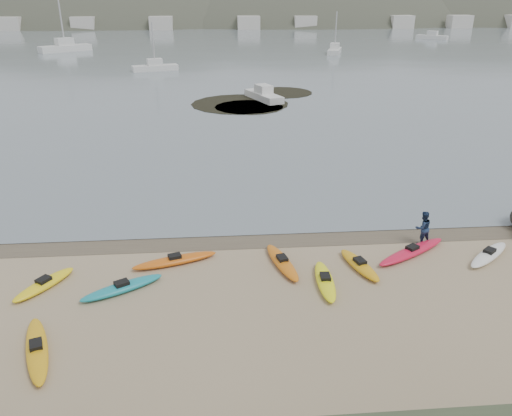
{
  "coord_description": "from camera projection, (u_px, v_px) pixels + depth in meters",
  "views": [
    {
      "loc": [
        -1.78,
        -22.17,
        11.2
      ],
      "look_at": [
        0.0,
        0.0,
        1.5
      ],
      "focal_mm": 35.0,
      "sensor_mm": 36.0,
      "label": 1
    }
  ],
  "objects": [
    {
      "name": "ground",
      "position": [
        256.0,
        236.0,
        24.86
      ],
      "size": [
        600.0,
        600.0,
        0.0
      ],
      "primitive_type": "plane",
      "color": "tan",
      "rests_on": "ground"
    },
    {
      "name": "moored_boats",
      "position": [
        219.0,
        51.0,
        96.1
      ],
      "size": [
        93.17,
        79.33,
        1.41
      ],
      "color": "silver",
      "rests_on": "ground"
    },
    {
      "name": "kelp_mats",
      "position": [
        253.0,
        102.0,
        54.77
      ],
      "size": [
        14.21,
        15.12,
        0.04
      ],
      "color": "black",
      "rests_on": "water"
    },
    {
      "name": "person_east",
      "position": [
        423.0,
        228.0,
        23.74
      ],
      "size": [
        0.93,
        0.79,
        1.68
      ],
      "primitive_type": "imported",
      "rotation": [
        0.0,
        0.0,
        3.35
      ],
      "color": "navy",
      "rests_on": "ground"
    },
    {
      "name": "wet_sand",
      "position": [
        256.0,
        238.0,
        24.58
      ],
      "size": [
        60.0,
        60.0,
        0.0
      ],
      "primitive_type": "plane",
      "color": "brown",
      "rests_on": "ground"
    },
    {
      "name": "water",
      "position": [
        216.0,
        11.0,
        298.96
      ],
      "size": [
        1200.0,
        1200.0,
        0.0
      ],
      "primitive_type": "plane",
      "color": "slate",
      "rests_on": "ground"
    },
    {
      "name": "far_hills",
      "position": [
        312.0,
        61.0,
        211.34
      ],
      "size": [
        550.0,
        135.0,
        80.0
      ],
      "color": "#384235",
      "rests_on": "ground"
    },
    {
      "name": "kayaks",
      "position": [
        262.0,
        275.0,
        21.11
      ],
      "size": [
        22.08,
        9.03,
        0.34
      ],
      "color": "gold",
      "rests_on": "ground"
    },
    {
      "name": "far_town",
      "position": [
        238.0,
        23.0,
        156.99
      ],
      "size": [
        199.0,
        5.0,
        4.0
      ],
      "color": "beige",
      "rests_on": "ground"
    }
  ]
}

